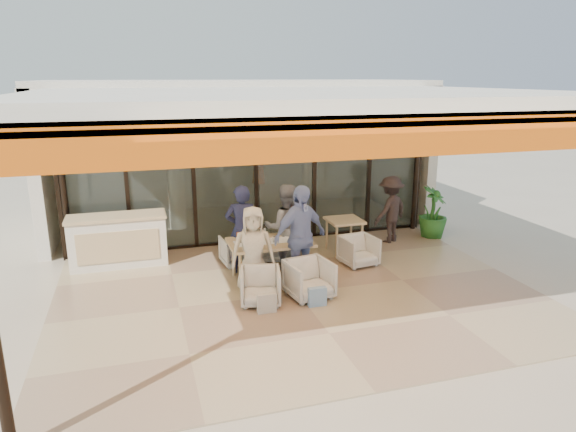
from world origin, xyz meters
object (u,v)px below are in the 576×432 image
at_px(diner_navy, 242,230).
at_px(side_chair, 359,249).
at_px(chair_near_right, 309,278).
at_px(chair_near_left, 260,285).
at_px(standing_woman, 390,210).
at_px(diner_grey, 285,227).
at_px(dining_table, 270,244).
at_px(side_table, 344,224).
at_px(chair_far_left, 238,249).
at_px(diner_cream, 253,250).
at_px(potted_palm, 433,212).
at_px(diner_periwinkle, 300,237).
at_px(host_counter, 118,240).
at_px(chair_far_right, 278,245).

relative_size(diner_navy, side_chair, 2.61).
bearing_deg(chair_near_right, diner_navy, 110.98).
distance_m(chair_near_left, standing_woman, 4.24).
bearing_deg(diner_grey, side_chair, -178.91).
height_order(dining_table, side_table, dining_table).
bearing_deg(chair_far_left, standing_woman, -179.37).
bearing_deg(chair_near_right, diner_cream, 139.26).
bearing_deg(dining_table, potted_palm, 18.33).
xyz_separation_m(side_table, side_chair, (0.00, -0.75, -0.31)).
height_order(diner_grey, diner_periwinkle, diner_periwinkle).
bearing_deg(chair_near_right, host_counter, 131.21).
bearing_deg(standing_woman, diner_grey, -7.91).
distance_m(side_table, side_chair, 0.81).
bearing_deg(chair_near_right, potted_palm, 21.77).
height_order(diner_navy, standing_woman, diner_navy).
xyz_separation_m(chair_far_left, chair_near_right, (0.84, -1.90, 0.04)).
relative_size(chair_far_left, diner_cream, 0.42).
bearing_deg(host_counter, side_chair, -16.17).
xyz_separation_m(dining_table, diner_navy, (-0.41, 0.44, 0.17)).
relative_size(chair_far_right, potted_palm, 0.56).
height_order(diner_navy, potted_palm, diner_navy).
distance_m(chair_far_left, diner_navy, 0.74).
xyz_separation_m(standing_woman, potted_palm, (1.13, 0.06, -0.16)).
relative_size(chair_far_right, diner_cream, 0.44).
bearing_deg(diner_grey, dining_table, 56.35).
xyz_separation_m(diner_cream, standing_woman, (3.53, 1.81, -0.00)).
relative_size(chair_near_left, chair_near_right, 0.92).
xyz_separation_m(chair_near_left, potted_palm, (4.66, 2.36, 0.27)).
distance_m(chair_far_right, diner_cream, 1.69).
bearing_deg(chair_near_right, side_table, 43.23).
xyz_separation_m(chair_far_left, chair_near_left, (0.00, -1.90, 0.01)).
relative_size(host_counter, chair_near_right, 2.58).
relative_size(chair_near_left, side_table, 0.88).
distance_m(dining_table, chair_far_left, 1.09).
height_order(chair_near_right, diner_navy, diner_navy).
relative_size(dining_table, diner_grey, 0.90).
relative_size(diner_grey, side_table, 2.25).
height_order(chair_near_left, standing_woman, standing_woman).
distance_m(host_counter, diner_cream, 2.99).
xyz_separation_m(diner_navy, diner_grey, (0.84, 0.00, -0.02)).
bearing_deg(host_counter, standing_woman, -1.66).
distance_m(chair_far_left, diner_cream, 1.47).
relative_size(host_counter, chair_far_right, 2.77).
relative_size(chair_far_left, chair_far_right, 0.95).
bearing_deg(diner_periwinkle, side_chair, 4.72).
distance_m(diner_navy, potted_palm, 4.77).
height_order(chair_near_left, diner_navy, diner_navy).
bearing_deg(chair_near_right, dining_table, 104.15).
height_order(dining_table, chair_far_left, dining_table).
height_order(chair_far_left, potted_palm, potted_palm).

